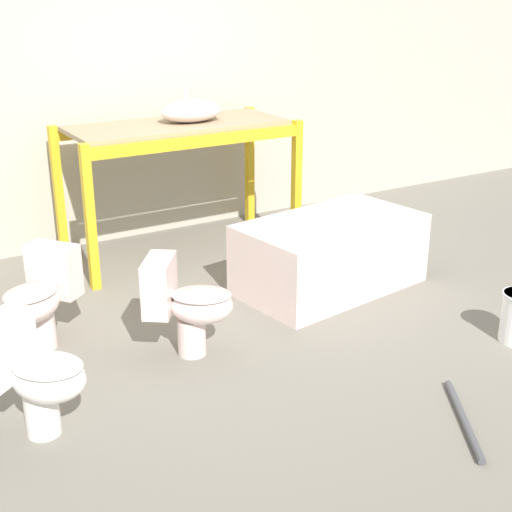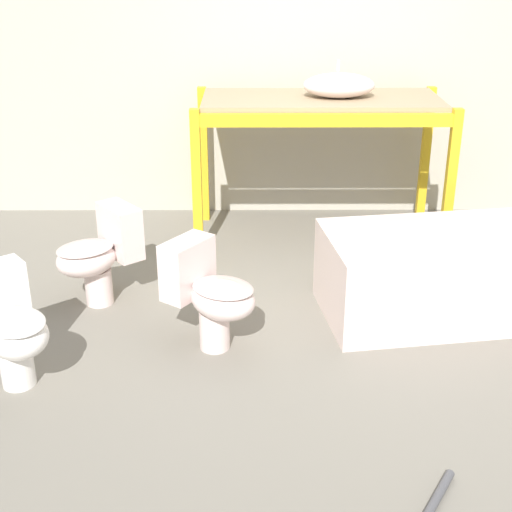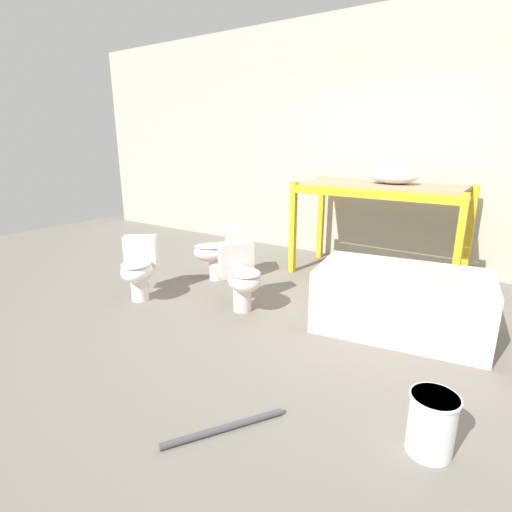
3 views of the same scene
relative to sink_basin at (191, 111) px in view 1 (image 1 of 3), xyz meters
The scene contains 9 objects.
ground_plane 1.85m from the sink_basin, 100.74° to the right, with size 12.00×12.00×0.00m, color slate.
warehouse_wall_rear 0.82m from the sink_basin, 110.90° to the left, with size 10.80×0.08×3.20m.
shelving_rack 0.29m from the sink_basin, behind, with size 1.93×0.88×1.14m.
sink_basin is the anchor object (origin of this frame).
bathtub_main 1.67m from the sink_basin, 68.47° to the right, with size 1.50×0.98×0.55m.
toilet_near 2.12m from the sink_basin, 117.69° to the right, with size 0.63×0.58×0.64m.
toilet_far 2.18m from the sink_basin, 145.52° to the right, with size 0.63×0.59×0.64m.
toilet_extra 2.98m from the sink_basin, 132.98° to the right, with size 0.59×0.63×0.64m.
loose_pipe 3.39m from the sink_basin, 89.24° to the right, with size 0.43×0.65×0.04m.
Camera 1 is at (-2.34, -4.04, 2.21)m, focal length 50.00 mm.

